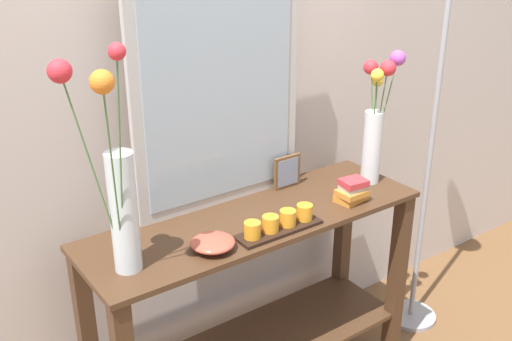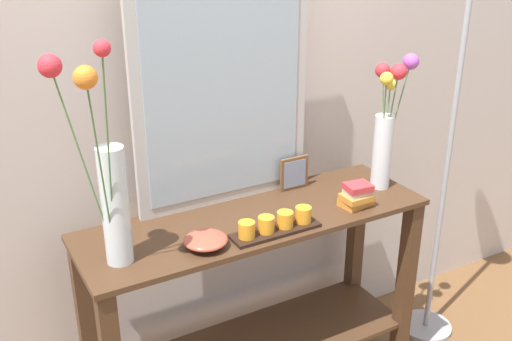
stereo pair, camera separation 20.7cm
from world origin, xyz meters
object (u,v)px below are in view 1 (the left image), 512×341
Objects in this scene: mirror_leaning at (219,87)px; book_stack at (352,191)px; decorative_bowl at (213,243)px; candle_tray at (279,224)px; floor_lamp at (441,63)px; tall_vase_left at (118,191)px; console_table at (256,290)px; vase_right at (376,121)px; picture_frame_small at (287,172)px.

mirror_leaning is 0.63m from book_stack.
candle_tray is at bearing -5.73° from decorative_bowl.
decorative_bowl is at bearing -175.62° from floor_lamp.
floor_lamp is at bearing 1.90° from tall_vase_left.
mirror_leaning is at bearing 52.90° from decorative_bowl.
floor_lamp is at bearing 7.12° from candle_tray.
vase_right is at bearing -1.65° from console_table.
mirror_leaning reaches higher than decorative_bowl.
candle_tray is at bearing -172.88° from floor_lamp.
floor_lamp is (0.91, 0.11, 0.41)m from candle_tray.
mirror_leaning reaches higher than candle_tray.
decorative_bowl is (0.28, -0.04, -0.24)m from tall_vase_left.
console_table is 0.69× the size of floor_lamp.
mirror_leaning is at bearing 144.59° from book_stack.
tall_vase_left reaches higher than book_stack.
console_table is at bearing 90.26° from candle_tray.
floor_lamp reaches higher than book_stack.
tall_vase_left is at bearing -154.13° from mirror_leaning.
console_table is 8.85× the size of decorative_bowl.
mirror_leaning is 7.02× the size of book_stack.
vase_right reaches higher than decorative_bowl.
picture_frame_small is (0.77, 0.20, -0.20)m from tall_vase_left.
mirror_leaning is 0.47m from picture_frame_small.
picture_frame_small is (0.24, 0.13, 0.38)m from console_table.
decorative_bowl is at bearing -153.86° from picture_frame_small.
mirror_leaning is at bearing 162.47° from vase_right.
tall_vase_left is 0.92m from book_stack.
book_stack is (0.36, -0.11, 0.35)m from console_table.
floor_lamp reaches higher than console_table.
vase_right is 0.40m from picture_frame_small.
candle_tray is (-0.56, -0.12, -0.22)m from vase_right.
tall_vase_left is (-0.53, -0.07, 0.58)m from console_table.
book_stack is (0.89, -0.04, -0.23)m from tall_vase_left.
mirror_leaning is at bearing 101.46° from console_table.
tall_vase_left is 5.58× the size of book_stack.
tall_vase_left reaches higher than decorative_bowl.
mirror_leaning is 0.96m from floor_lamp.
candle_tray is at bearing -83.40° from mirror_leaning.
decorative_bowl is at bearing 174.27° from candle_tray.
tall_vase_left is 1.45m from floor_lamp.
tall_vase_left is 0.59m from candle_tray.
console_table is at bearing -78.54° from mirror_leaning.
console_table is 1.18m from floor_lamp.
floor_lamp is (1.16, 0.09, 0.41)m from decorative_bowl.
vase_right is 0.28× the size of floor_lamp.
console_table is 2.45× the size of vase_right.
candle_tray is at bearing -168.07° from vase_right.
decorative_bowl is at bearing -156.13° from console_table.
vase_right is 1.64× the size of candle_tray.
candle_tray is 0.25m from decorative_bowl.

